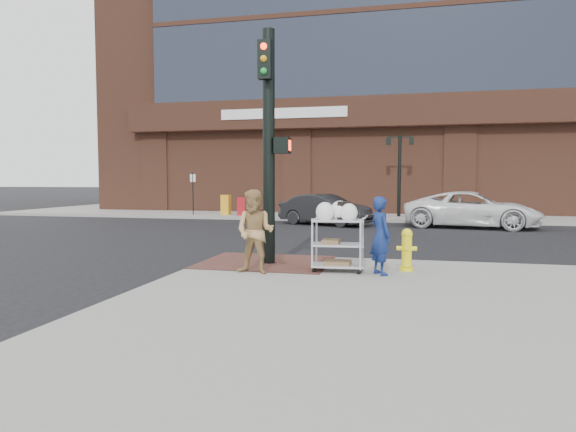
% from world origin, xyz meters
% --- Properties ---
extents(ground, '(220.00, 220.00, 0.00)m').
position_xyz_m(ground, '(0.00, 0.00, 0.00)').
color(ground, black).
rests_on(ground, ground).
extents(sidewalk_far, '(65.00, 36.00, 0.15)m').
position_xyz_m(sidewalk_far, '(12.50, 32.00, 0.07)').
color(sidewalk_far, gray).
rests_on(sidewalk_far, ground).
extents(brick_curb_ramp, '(2.80, 2.40, 0.01)m').
position_xyz_m(brick_curb_ramp, '(-0.60, 0.90, 0.16)').
color(brick_curb_ramp, '#532B27').
rests_on(brick_curb_ramp, sidewalk_near).
extents(bank_building, '(42.00, 26.00, 28.00)m').
position_xyz_m(bank_building, '(5.00, 31.00, 14.15)').
color(bank_building, brown).
rests_on(bank_building, sidewalk_far).
extents(lamp_post, '(1.32, 0.22, 4.00)m').
position_xyz_m(lamp_post, '(2.00, 16.00, 2.62)').
color(lamp_post, black).
rests_on(lamp_post, sidewalk_far).
extents(parking_sign, '(0.05, 0.05, 2.20)m').
position_xyz_m(parking_sign, '(-8.50, 15.00, 1.25)').
color(parking_sign, black).
rests_on(parking_sign, sidewalk_far).
extents(traffic_signal_pole, '(0.61, 0.51, 5.00)m').
position_xyz_m(traffic_signal_pole, '(-0.48, 0.77, 2.83)').
color(traffic_signal_pole, black).
rests_on(traffic_signal_pole, sidewalk_near).
extents(woman_blue, '(0.61, 0.66, 1.51)m').
position_xyz_m(woman_blue, '(1.93, -0.01, 0.90)').
color(woman_blue, navy).
rests_on(woman_blue, sidewalk_near).
extents(pedestrian_tan, '(0.85, 0.70, 1.63)m').
position_xyz_m(pedestrian_tan, '(-0.44, -0.42, 0.97)').
color(pedestrian_tan, tan).
rests_on(pedestrian_tan, sidewalk_near).
extents(sedan_dark, '(4.31, 2.92, 1.34)m').
position_xyz_m(sedan_dark, '(-1.06, 12.07, 0.67)').
color(sedan_dark, black).
rests_on(sedan_dark, ground).
extents(minivan_white, '(5.69, 3.32, 1.49)m').
position_xyz_m(minivan_white, '(5.00, 12.24, 0.74)').
color(minivan_white, white).
rests_on(minivan_white, ground).
extents(utility_cart, '(1.06, 0.66, 1.40)m').
position_xyz_m(utility_cart, '(1.09, 0.14, 0.78)').
color(utility_cart, '#B2B2B8').
rests_on(utility_cart, sidewalk_near).
extents(fire_hydrant, '(0.40, 0.28, 0.85)m').
position_xyz_m(fire_hydrant, '(2.42, 0.54, 0.58)').
color(fire_hydrant, yellow).
rests_on(fire_hydrant, sidewalk_near).
extents(newsbox_red, '(0.48, 0.46, 0.92)m').
position_xyz_m(newsbox_red, '(-5.83, 14.84, 0.61)').
color(newsbox_red, '#B5141D').
rests_on(newsbox_red, sidewalk_far).
extents(newsbox_yellow, '(0.44, 0.40, 1.03)m').
position_xyz_m(newsbox_yellow, '(-6.76, 15.19, 0.67)').
color(newsbox_yellow, gold).
rests_on(newsbox_yellow, sidewalk_far).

